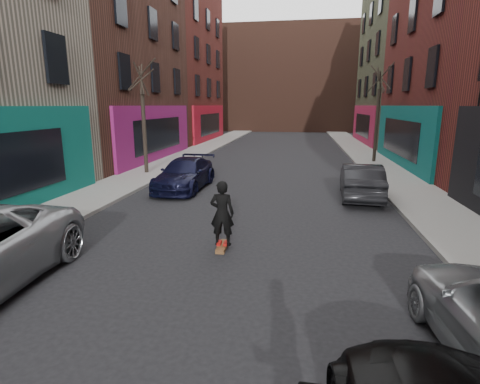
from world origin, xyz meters
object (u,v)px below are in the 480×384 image
(skateboard, at_px, (223,246))
(parked_left_end, at_px, (185,174))
(tree_right_far, at_px, (378,105))
(parked_right_end, at_px, (361,181))
(skateboarder, at_px, (222,213))
(tree_left_far, at_px, (143,108))

(skateboard, bearing_deg, parked_left_end, 113.21)
(tree_right_far, bearing_deg, parked_right_end, -103.06)
(parked_right_end, bearing_deg, skateboard, 58.72)
(skateboard, xyz_separation_m, skateboarder, (0.00, 0.00, 0.87))
(parked_right_end, bearing_deg, tree_left_far, -14.89)
(tree_right_far, xyz_separation_m, skateboarder, (-6.39, -15.46, -2.61))
(tree_right_far, xyz_separation_m, parked_right_end, (-2.18, -9.40, -2.85))
(parked_left_end, bearing_deg, parked_right_end, -2.67)
(tree_right_far, height_order, parked_left_end, tree_right_far)
(tree_left_far, xyz_separation_m, skateboarder, (6.01, -9.46, -2.46))
(tree_left_far, distance_m, skateboarder, 11.47)
(skateboard, bearing_deg, skateboarder, 0.00)
(skateboarder, bearing_deg, tree_right_far, -113.96)
(tree_left_far, distance_m, skateboard, 11.69)
(tree_left_far, bearing_deg, parked_left_end, -44.28)
(tree_left_far, bearing_deg, skateboarder, -57.59)
(parked_right_end, relative_size, skateboarder, 2.49)
(parked_left_end, xyz_separation_m, parked_right_end, (7.22, -0.48, 0.03))
(skateboard, bearing_deg, tree_right_far, 66.04)
(parked_left_end, relative_size, parked_right_end, 1.09)
(tree_right_far, xyz_separation_m, parked_left_end, (-9.40, -8.93, -2.88))
(parked_left_end, bearing_deg, skateboarder, -64.17)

